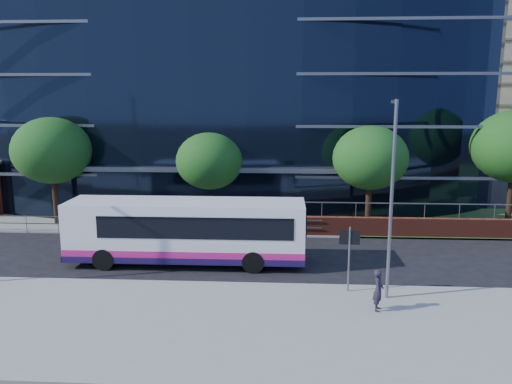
# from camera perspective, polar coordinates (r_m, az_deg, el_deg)

# --- Properties ---
(ground) EXTENTS (200.00, 200.00, 0.00)m
(ground) POSITION_cam_1_polar(r_m,az_deg,el_deg) (23.31, -1.28, -9.86)
(ground) COLOR black
(ground) RESTS_ON ground
(pavement_near) EXTENTS (80.00, 8.00, 0.15)m
(pavement_near) POSITION_cam_1_polar(r_m,az_deg,el_deg) (18.70, -2.56, -15.07)
(pavement_near) COLOR gray
(pavement_near) RESTS_ON ground
(kerb) EXTENTS (80.00, 0.25, 0.16)m
(kerb) POSITION_cam_1_polar(r_m,az_deg,el_deg) (22.35, -1.49, -10.57)
(kerb) COLOR gray
(kerb) RESTS_ON ground
(yellow_line_outer) EXTENTS (80.00, 0.08, 0.01)m
(yellow_line_outer) POSITION_cam_1_polar(r_m,az_deg,el_deg) (22.56, -1.44, -10.56)
(yellow_line_outer) COLOR gold
(yellow_line_outer) RESTS_ON ground
(yellow_line_inner) EXTENTS (80.00, 0.08, 0.01)m
(yellow_line_inner) POSITION_cam_1_polar(r_m,az_deg,el_deg) (22.70, -1.41, -10.43)
(yellow_line_inner) COLOR gold
(yellow_line_inner) RESTS_ON ground
(far_forecourt) EXTENTS (50.00, 8.00, 0.10)m
(far_forecourt) POSITION_cam_1_polar(r_m,az_deg,el_deg) (34.62, -9.75, -2.97)
(far_forecourt) COLOR gray
(far_forecourt) RESTS_ON ground
(glass_office) EXTENTS (44.00, 23.10, 16.00)m
(glass_office) POSITION_cam_1_polar(r_m,az_deg,el_deg) (42.96, -4.45, 10.53)
(glass_office) COLOR black
(glass_office) RESTS_ON ground
(guard_railings) EXTENTS (24.00, 0.05, 1.10)m
(guard_railings) POSITION_cam_1_polar(r_m,az_deg,el_deg) (31.24, -15.03, -3.25)
(guard_railings) COLOR slate
(guard_railings) RESTS_ON ground
(apartment_block) EXTENTS (60.00, 42.00, 30.00)m
(apartment_block) POSITION_cam_1_polar(r_m,az_deg,el_deg) (84.56, 24.86, 11.86)
(apartment_block) COLOR #2D511E
(apartment_block) RESTS_ON ground
(street_sign) EXTENTS (0.85, 0.09, 2.80)m
(street_sign) POSITION_cam_1_polar(r_m,az_deg,el_deg) (21.21, 10.62, -6.04)
(street_sign) COLOR slate
(street_sign) RESTS_ON pavement_near
(tree_far_a) EXTENTS (4.95, 4.95, 6.98)m
(tree_far_a) POSITION_cam_1_polar(r_m,az_deg,el_deg) (34.26, -22.30, 4.40)
(tree_far_a) COLOR black
(tree_far_a) RESTS_ON ground
(tree_far_b) EXTENTS (4.29, 4.29, 6.05)m
(tree_far_b) POSITION_cam_1_polar(r_m,az_deg,el_deg) (31.84, -5.32, 3.55)
(tree_far_b) COLOR black
(tree_far_b) RESTS_ON ground
(tree_far_c) EXTENTS (4.62, 4.62, 6.51)m
(tree_far_c) POSITION_cam_1_polar(r_m,az_deg,el_deg) (31.38, 12.93, 3.81)
(tree_far_c) COLOR black
(tree_far_c) RESTS_ON ground
(tree_dist_e) EXTENTS (4.62, 4.62, 6.51)m
(tree_dist_e) POSITION_cam_1_polar(r_m,az_deg,el_deg) (65.70, 23.29, 6.78)
(tree_dist_e) COLOR black
(tree_dist_e) RESTS_ON ground
(streetlight_east) EXTENTS (0.15, 0.77, 8.00)m
(streetlight_east) POSITION_cam_1_polar(r_m,az_deg,el_deg) (20.35, 15.24, -0.31)
(streetlight_east) COLOR slate
(streetlight_east) RESTS_ON pavement_near
(city_bus) EXTENTS (11.79, 2.76, 3.18)m
(city_bus) POSITION_cam_1_polar(r_m,az_deg,el_deg) (25.05, -7.72, -4.41)
(city_bus) COLOR white
(city_bus) RESTS_ON ground
(pedestrian) EXTENTS (0.52, 0.67, 1.63)m
(pedestrian) POSITION_cam_1_polar(r_m,az_deg,el_deg) (19.99, 13.80, -10.84)
(pedestrian) COLOR #221D2C
(pedestrian) RESTS_ON pavement_near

